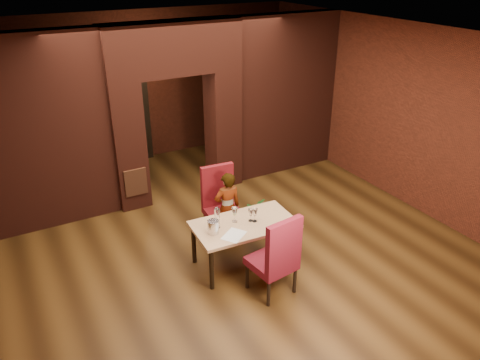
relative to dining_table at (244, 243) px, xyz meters
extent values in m
plane|color=#472C11|center=(0.07, 0.65, -0.35)|extent=(8.00, 8.00, 0.00)
cube|color=silver|center=(0.07, 0.65, 2.85)|extent=(7.00, 8.00, 0.04)
cube|color=maroon|center=(0.07, 4.65, 1.25)|extent=(7.00, 0.04, 3.20)
cube|color=maroon|center=(0.07, -3.35, 1.25)|extent=(7.00, 0.04, 3.20)
cube|color=maroon|center=(3.57, 0.65, 1.25)|extent=(0.04, 8.00, 3.20)
cube|color=maroon|center=(-0.88, 2.65, 0.80)|extent=(0.55, 0.55, 2.30)
cube|color=maroon|center=(1.02, 2.65, 0.80)|extent=(0.55, 0.55, 2.30)
cube|color=maroon|center=(0.07, 2.65, 2.40)|extent=(2.45, 0.55, 0.90)
cube|color=maroon|center=(-2.29, 2.65, 1.25)|extent=(2.28, 0.35, 3.20)
cube|color=maroon|center=(2.43, 2.65, 1.25)|extent=(2.28, 0.35, 3.20)
cube|color=#9B522D|center=(-0.88, 2.35, 0.20)|extent=(0.40, 0.03, 0.50)
cube|color=black|center=(-0.33, 4.59, 0.70)|extent=(0.90, 0.08, 2.10)
cube|color=black|center=(-0.33, 4.55, 0.70)|extent=(1.02, 0.04, 2.22)
cube|color=tan|center=(0.00, 0.00, 0.00)|extent=(1.53, 0.92, 0.70)
cube|color=maroon|center=(0.06, 0.79, 0.25)|extent=(0.58, 0.58, 1.20)
cube|color=maroon|center=(0.01, -0.72, 0.26)|extent=(0.62, 0.62, 1.22)
imported|color=silver|center=(0.08, 0.68, 0.25)|extent=(0.46, 0.32, 1.20)
cube|color=silver|center=(-0.29, -0.21, 0.35)|extent=(0.42, 0.40, 0.00)
cylinder|color=silver|center=(-0.51, -0.02, 0.45)|extent=(0.16, 0.16, 0.20)
cylinder|color=white|center=(-0.39, 0.08, 0.51)|extent=(0.08, 0.08, 0.33)
imported|color=#255D23|center=(0.74, 0.98, -0.15)|extent=(0.48, 0.46, 0.40)
camera|label=1|loc=(-2.88, -5.04, 3.88)|focal=35.00mm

